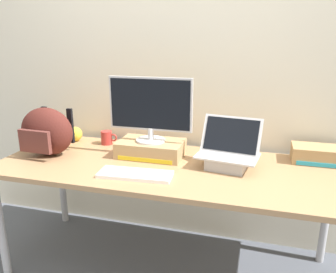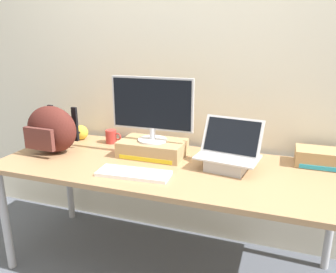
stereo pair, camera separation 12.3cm
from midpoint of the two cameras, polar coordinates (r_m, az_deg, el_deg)
ground_plane at (r=2.39m, az=-1.58°, el=-21.26°), size 20.00×20.00×0.00m
back_wall at (r=2.36m, az=1.78°, el=12.64°), size 7.00×0.10×2.60m
desk at (r=2.05m, az=-1.73°, el=-6.45°), size 2.07×0.80×0.72m
toner_box_yellow at (r=2.16m, az=-4.55°, el=-2.06°), size 0.41×0.26×0.10m
desktop_monitor at (r=2.09m, az=-4.73°, el=4.78°), size 0.53×0.19×0.41m
open_laptop at (r=1.99m, az=8.39°, el=-3.47°), size 0.38×0.28×0.29m
external_keyboard at (r=1.88m, az=-7.45°, el=-6.39°), size 0.42×0.18×0.02m
messenger_backpack at (r=2.31m, az=-21.36°, el=0.75°), size 0.37×0.27×0.31m
coffee_mug at (r=2.44m, az=-11.76°, el=-0.20°), size 0.12×0.08×0.10m
plush_toy at (r=2.57m, az=-16.85°, el=0.38°), size 0.11×0.11×0.11m
toner_box_cyan at (r=2.22m, az=22.85°, el=-2.87°), size 0.32×0.18×0.10m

